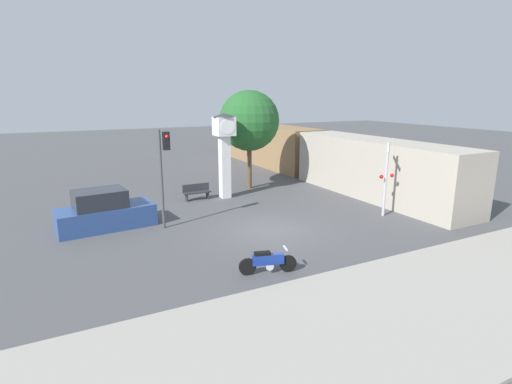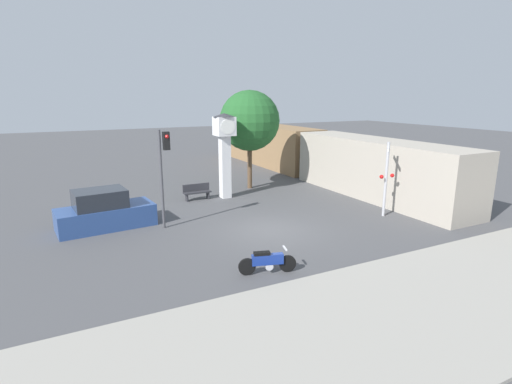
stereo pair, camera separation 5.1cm
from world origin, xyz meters
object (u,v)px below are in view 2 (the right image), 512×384
at_px(motorcycle, 267,262).
at_px(street_tree, 250,121).
at_px(bench, 197,191).
at_px(parked_car, 104,212).
at_px(freight_train, 314,154).
at_px(clock_tower, 225,143).
at_px(railroad_crossing_signal, 386,176).
at_px(traffic_light, 164,162).

distance_m(motorcycle, street_tree, 13.47).
relative_size(bench, parked_car, 0.37).
bearing_deg(freight_train, bench, -166.51).
height_order(freight_train, street_tree, street_tree).
xyz_separation_m(clock_tower, parked_car, (-7.06, -2.68, -2.51)).
relative_size(clock_tower, street_tree, 0.79).
bearing_deg(parked_car, bench, 22.84).
height_order(clock_tower, street_tree, street_tree).
xyz_separation_m(railroad_crossing_signal, bench, (-7.32, 7.32, -1.54)).
height_order(traffic_light, street_tree, street_tree).
height_order(railroad_crossing_signal, street_tree, street_tree).
bearing_deg(railroad_crossing_signal, street_tree, 110.77).
xyz_separation_m(freight_train, parked_car, (-15.15, -5.28, -0.95)).
distance_m(bench, parked_car, 6.14).
xyz_separation_m(motorcycle, traffic_light, (-1.78, 6.36, 2.63)).
distance_m(freight_train, traffic_light, 14.26).
height_order(traffic_light, railroad_crossing_signal, traffic_light).
bearing_deg(clock_tower, railroad_crossing_signal, -51.34).
relative_size(railroad_crossing_signal, parked_car, 0.85).
xyz_separation_m(freight_train, railroad_crossing_signal, (-2.45, -9.66, 0.33)).
relative_size(traffic_light, bench, 2.79).
distance_m(freight_train, street_tree, 6.38).
relative_size(street_tree, bench, 3.90).
distance_m(motorcycle, freight_train, 16.88).
distance_m(clock_tower, bench, 3.25).
height_order(clock_tower, bench, clock_tower).
bearing_deg(bench, parked_car, -151.36).
bearing_deg(railroad_crossing_signal, parked_car, 160.99).
bearing_deg(bench, clock_tower, -8.94).
bearing_deg(bench, railroad_crossing_signal, -44.99).
xyz_separation_m(freight_train, street_tree, (-5.72, -1.04, 2.63)).
bearing_deg(clock_tower, traffic_light, -139.18).
bearing_deg(motorcycle, clock_tower, 91.19).
xyz_separation_m(clock_tower, freight_train, (8.09, 2.61, -1.56)).
distance_m(railroad_crossing_signal, street_tree, 9.50).
bearing_deg(street_tree, freight_train, 10.28).
height_order(clock_tower, parked_car, clock_tower).
relative_size(railroad_crossing_signal, street_tree, 0.60).
relative_size(traffic_light, railroad_crossing_signal, 1.20).
distance_m(clock_tower, street_tree, 3.04).
bearing_deg(traffic_light, clock_tower, 40.82).
relative_size(motorcycle, railroad_crossing_signal, 0.52).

